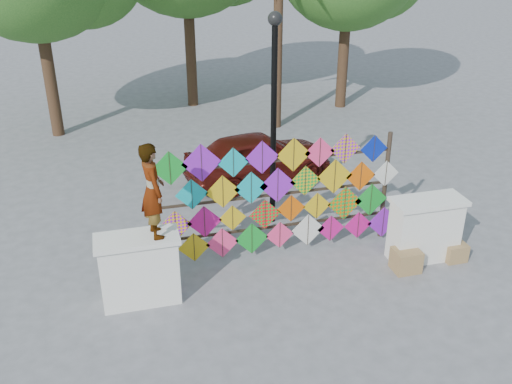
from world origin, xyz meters
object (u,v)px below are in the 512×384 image
at_px(vendor_woman, 153,191).
at_px(lamppost, 274,103).
at_px(kite_rack, 281,197).
at_px(sedan, 258,157).

relative_size(vendor_woman, lamppost, 0.36).
bearing_deg(kite_rack, vendor_woman, -159.28).
bearing_deg(lamppost, vendor_woman, -140.51).
bearing_deg(sedan, vendor_woman, 135.24).
distance_m(vendor_woman, lamppost, 3.51).
bearing_deg(vendor_woman, lamppost, -60.67).
distance_m(kite_rack, lamppost, 1.95).
distance_m(kite_rack, vendor_woman, 2.76).
height_order(kite_rack, lamppost, lamppost).
relative_size(kite_rack, vendor_woman, 3.05).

